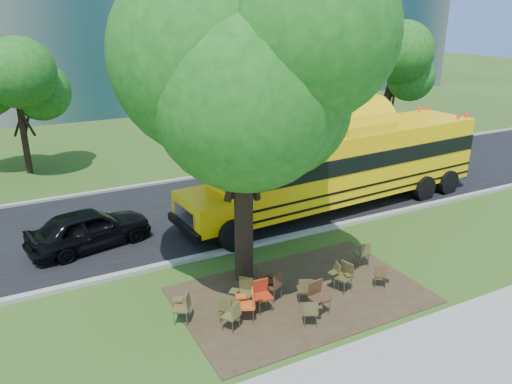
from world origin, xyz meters
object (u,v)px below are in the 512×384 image
chair_12 (341,273)px  chair_1 (227,307)px  black_car (90,228)px  chair_14 (306,288)px  chair_10 (265,279)px  chair_13 (363,252)px  chair_3 (261,293)px  chair_5 (318,295)px  school_bus (347,162)px  chair_0 (233,313)px  chair_8 (183,305)px  chair_7 (382,273)px  chair_9 (244,290)px  main_tree (243,87)px  chair_11 (275,283)px  chair_4 (311,310)px  chair_2 (248,302)px  chair_6 (344,274)px

chair_12 → chair_1: bearing=-76.6°
black_car → chair_14: bearing=-156.7°
chair_10 → chair_13: (3.64, 0.09, -0.02)m
chair_10 → chair_3: bearing=-14.9°
chair_5 → chair_13: chair_5 is taller
school_bus → chair_0: (-8.04, -5.95, -1.41)m
chair_8 → chair_12: size_ratio=1.05×
chair_1 → chair_3: (1.05, 0.05, 0.10)m
chair_7 → chair_10: 3.50m
chair_9 → black_car: size_ratio=0.21×
chair_12 → school_bus: bearing=154.6°
main_tree → chair_11: 5.49m
chair_4 → chair_10: 1.91m
chair_14 → chair_5: bearing=-64.1°
main_tree → chair_8: size_ratio=10.85×
chair_3 → chair_11: (0.58, 0.31, 0.00)m
chair_2 → chair_4: 1.66m
chair_14 → black_car: size_ratio=0.20×
chair_3 → chair_12: 2.65m
chair_9 → chair_10: bearing=-118.0°
chair_4 → chair_13: (3.29, 1.97, 0.05)m
chair_0 → chair_1: size_ratio=1.04×
chair_6 → school_bus: bearing=-53.5°
chair_0 → chair_14: bearing=-27.2°
chair_11 → chair_13: chair_11 is taller
chair_10 → chair_11: chair_11 is taller
chair_9 → chair_12: chair_9 is taller
chair_2 → chair_4: chair_2 is taller
chair_5 → chair_10: 1.68m
chair_7 → chair_10: chair_10 is taller
chair_0 → chair_4: chair_0 is taller
main_tree → school_bus: (6.61, 3.71, -3.94)m
chair_2 → chair_6: (3.15, 0.05, 0.01)m
main_tree → chair_5: 5.95m
school_bus → chair_0: 10.10m
chair_5 → chair_11: (-0.70, 1.12, -0.02)m
school_bus → chair_0: bearing=-147.4°
chair_11 → black_car: bearing=97.1°
chair_0 → chair_11: size_ratio=0.87×
chair_1 → chair_10: 1.67m
main_tree → chair_13: main_tree is taller
black_car → chair_0: bearing=-173.1°
chair_0 → chair_10: (1.52, 1.08, 0.05)m
chair_13 → black_car: (-7.50, 5.54, 0.18)m
main_tree → chair_14: main_tree is taller
school_bus → chair_7: size_ratio=17.83×
chair_10 → chair_11: bearing=39.1°
chair_2 → chair_3: chair_3 is taller
chair_7 → chair_9: (-4.08, 0.94, 0.08)m
chair_1 → chair_7: 4.82m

